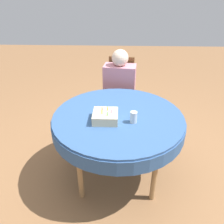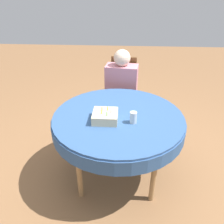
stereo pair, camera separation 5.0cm
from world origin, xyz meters
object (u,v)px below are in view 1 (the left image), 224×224
at_px(chair, 120,93).
at_px(person, 119,84).
at_px(birthday_cake, 105,116).
at_px(drinking_glass, 134,117).

xyz_separation_m(chair, person, (-0.01, -0.09, 0.17)).
distance_m(chair, person, 0.19).
bearing_deg(chair, birthday_cake, -90.12).
xyz_separation_m(chair, drinking_glass, (0.12, -1.07, 0.26)).
distance_m(person, birthday_cake, 0.97).
xyz_separation_m(birthday_cake, drinking_glass, (0.26, -0.02, 0.01)).
relative_size(birthday_cake, drinking_glass, 2.11).
relative_size(person, drinking_glass, 10.71).
bearing_deg(birthday_cake, chair, 82.79).
bearing_deg(drinking_glass, person, 97.88).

